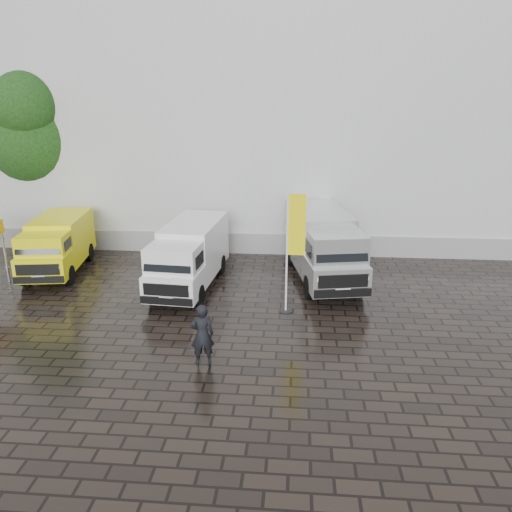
{
  "coord_description": "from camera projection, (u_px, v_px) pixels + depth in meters",
  "views": [
    {
      "loc": [
        1.44,
        -15.47,
        7.51
      ],
      "look_at": [
        -0.03,
        2.2,
        1.74
      ],
      "focal_mm": 35.0,
      "sensor_mm": 36.0,
      "label": 1
    }
  ],
  "objects": [
    {
      "name": "ground",
      "position": [
        252.0,
        324.0,
        17.1
      ],
      "size": [
        120.0,
        120.0,
        0.0
      ],
      "primitive_type": "plane",
      "color": "black",
      "rests_on": "ground"
    },
    {
      "name": "exhibition_hall",
      "position": [
        308.0,
        120.0,
        30.25
      ],
      "size": [
        44.0,
        16.0,
        12.0
      ],
      "primitive_type": "cube",
      "color": "silver",
      "rests_on": "ground"
    },
    {
      "name": "hall_plinth",
      "position": [
        307.0,
        245.0,
        24.32
      ],
      "size": [
        44.0,
        0.15,
        1.0
      ],
      "primitive_type": "cube",
      "color": "gray",
      "rests_on": "ground"
    },
    {
      "name": "van_yellow",
      "position": [
        58.0,
        246.0,
        21.77
      ],
      "size": [
        2.69,
        5.34,
        2.36
      ],
      "primitive_type": null,
      "rotation": [
        0.0,
        0.0,
        0.15
      ],
      "color": "#F8F40D",
      "rests_on": "ground"
    },
    {
      "name": "van_white",
      "position": [
        190.0,
        257.0,
        20.07
      ],
      "size": [
        2.39,
        5.97,
        2.53
      ],
      "primitive_type": null,
      "rotation": [
        0.0,
        0.0,
        -0.08
      ],
      "color": "white",
      "rests_on": "ground"
    },
    {
      "name": "van_silver",
      "position": [
        322.0,
        247.0,
        20.92
      ],
      "size": [
        3.36,
        6.8,
        2.82
      ],
      "primitive_type": null,
      "rotation": [
        0.0,
        0.0,
        0.19
      ],
      "color": "silver",
      "rests_on": "ground"
    },
    {
      "name": "flagpole",
      "position": [
        292.0,
        246.0,
        17.34
      ],
      "size": [
        0.88,
        0.5,
        4.49
      ],
      "color": "black",
      "rests_on": "ground"
    },
    {
      "name": "tree",
      "position": [
        35.0,
        131.0,
        25.38
      ],
      "size": [
        4.96,
        4.96,
        8.91
      ],
      "color": "black",
      "rests_on": "ground"
    },
    {
      "name": "wheelie_bin",
      "position": [
        353.0,
        248.0,
        23.79
      ],
      "size": [
        0.78,
        0.78,
        1.06
      ],
      "primitive_type": "cube",
      "rotation": [
        0.0,
        0.0,
        -0.26
      ],
      "color": "black",
      "rests_on": "ground"
    },
    {
      "name": "person_front",
      "position": [
        202.0,
        335.0,
        14.3
      ],
      "size": [
        0.77,
        0.61,
        1.87
      ],
      "primitive_type": "imported",
      "rotation": [
        0.0,
        0.0,
        3.39
      ],
      "color": "black",
      "rests_on": "ground"
    },
    {
      "name": "person_tent",
      "position": [
        170.0,
        282.0,
        18.24
      ],
      "size": [
        1.11,
        0.99,
        1.9
      ],
      "primitive_type": "imported",
      "rotation": [
        0.0,
        0.0,
        0.34
      ],
      "color": "black",
      "rests_on": "ground"
    }
  ]
}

